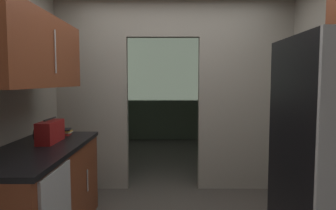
{
  "coord_description": "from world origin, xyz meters",
  "views": [
    {
      "loc": [
        -0.08,
        -2.51,
        1.46
      ],
      "look_at": [
        -0.09,
        0.55,
        1.22
      ],
      "focal_mm": 31.76,
      "sensor_mm": 36.0,
      "label": 1
    }
  ],
  "objects": [
    {
      "name": "book_stack",
      "position": [
        -1.18,
        0.64,
        0.92
      ],
      "size": [
        0.13,
        0.15,
        0.07
      ],
      "color": "red",
      "rests_on": "lower_cabinet_run"
    },
    {
      "name": "boombox",
      "position": [
        -1.2,
        0.27,
        0.99
      ],
      "size": [
        0.15,
        0.38,
        0.23
      ],
      "color": "maroon",
      "rests_on": "lower_cabinet_run"
    },
    {
      "name": "adjoining_room_shell",
      "position": [
        0.0,
        3.75,
        1.34
      ],
      "size": [
        3.13,
        3.49,
        2.68
      ],
      "color": "slate",
      "rests_on": "ground"
    },
    {
      "name": "lower_cabinet_run",
      "position": [
        -1.22,
        0.05,
        0.44
      ],
      "size": [
        0.68,
        1.64,
        0.88
      ],
      "color": "brown",
      "rests_on": "ground"
    },
    {
      "name": "upper_cabinet_counterside",
      "position": [
        -1.22,
        0.05,
        1.72
      ],
      "size": [
        0.36,
        1.48,
        0.62
      ],
      "color": "brown"
    },
    {
      "name": "kitchen_partition",
      "position": [
        0.04,
        1.49,
        1.43
      ],
      "size": [
        3.13,
        0.12,
        2.68
      ],
      "color": "#9E998C",
      "rests_on": "ground"
    }
  ]
}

